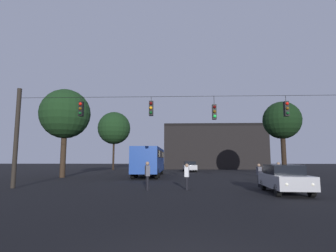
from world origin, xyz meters
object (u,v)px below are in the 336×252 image
Objects in this scene: pedestrian_crossing_center at (259,174)px; car_near_right at (284,178)px; tree_behind_building at (114,128)px; city_bus at (150,159)px; tree_left_silhouette at (282,121)px; pedestrian_near_bus at (147,174)px; car_far_left at (190,166)px; pedestrian_crossing_right at (187,175)px; tree_right_far at (65,114)px; pedestrian_crossing_left at (279,172)px.

car_near_right is at bearing -83.93° from pedestrian_crossing_center.
city_bus is at bearing -64.52° from tree_behind_building.
pedestrian_near_bus is at bearing -133.14° from tree_left_silhouette.
tree_left_silhouette reaches higher than car_near_right.
tree_behind_building is (-12.92, 6.40, 6.46)m from car_far_left.
tree_right_far reaches higher than pedestrian_crossing_right.
tree_right_far reaches higher than city_bus.
tree_behind_building is (-17.01, 31.33, 6.46)m from car_near_right.
pedestrian_near_bus is at bearing 171.82° from car_near_right.
pedestrian_crossing_center is at bearing 17.26° from pedestrian_near_bus.
pedestrian_crossing_left is at bearing 24.02° from pedestrian_crossing_right.
pedestrian_crossing_center is at bearing -26.60° from tree_right_far.
pedestrian_crossing_left is at bearing -75.58° from car_far_left.
tree_behind_building reaches higher than pedestrian_crossing_left.
pedestrian_near_bus is 15.59m from tree_right_far.
pedestrian_near_bus reaches higher than pedestrian_crossing_right.
car_far_left is 2.62× the size of pedestrian_near_bus.
pedestrian_crossing_right is 0.17× the size of tree_right_far.
pedestrian_crossing_right is 0.93× the size of pedestrian_near_bus.
pedestrian_crossing_right is at bearing -155.98° from pedestrian_crossing_left.
pedestrian_crossing_left is 1.82m from pedestrian_crossing_center.
tree_behind_building is 1.12× the size of tree_right_far.
car_near_right is 2.90× the size of pedestrian_crossing_center.
pedestrian_crossing_center is at bearing -52.05° from city_bus.
tree_left_silhouette is at bearing 67.17° from pedestrian_crossing_left.
car_far_left is 19.49m from tree_right_far.
city_bus is at bearing 121.89° from car_near_right.
pedestrian_crossing_center is 14.88m from tree_left_silhouette.
tree_behind_building is at bearing 88.81° from tree_right_far.
pedestrian_crossing_center is 0.17× the size of tree_right_far.
pedestrian_crossing_right is at bearing -157.44° from pedestrian_crossing_center.
pedestrian_crossing_center is (8.51, -10.90, -1.01)m from city_bus.
pedestrian_crossing_left is 1.04× the size of pedestrian_crossing_right.
car_near_right is 2.63× the size of pedestrian_near_bus.
car_far_left is 2.88× the size of pedestrian_crossing_center.
tree_behind_building is (-8.15, 17.09, 5.39)m from city_bus.
pedestrian_crossing_center is 7.56m from pedestrian_near_bus.
tree_right_far is at bearing -170.85° from tree_left_silhouette.
city_bus is at bearing 15.46° from tree_right_far.
pedestrian_crossing_left is 0.19× the size of tree_left_silhouette.
tree_behind_building reaches higher than pedestrian_crossing_right.
pedestrian_near_bus is at bearing -160.62° from pedestrian_crossing_left.
pedestrian_near_bus is (-7.58, 1.09, 0.16)m from car_near_right.
car_far_left is at bearing 99.79° from pedestrian_crossing_center.
tree_left_silhouette is (6.07, 15.65, 5.38)m from car_near_right.
pedestrian_crossing_left is 7.09m from pedestrian_crossing_right.
city_bus is at bearing -114.08° from car_far_left.
pedestrian_crossing_right is at bearing -92.77° from car_far_left.
pedestrian_crossing_right is at bearing -40.93° from tree_right_far.
car_near_right is 0.53× the size of tree_left_silhouette.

